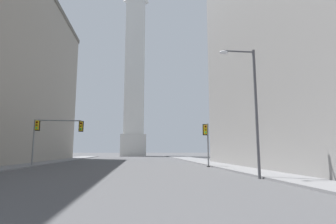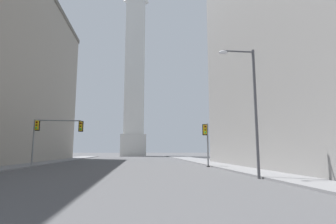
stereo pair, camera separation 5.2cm
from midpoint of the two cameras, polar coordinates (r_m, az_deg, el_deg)
The scene contains 6 objects.
sidewalk_left at distance 34.34m, azimuth -32.00°, elevation -10.14°, with size 5.00×102.12×0.15m, color slate.
sidewalk_right at distance 32.88m, azimuth 13.29°, elevation -11.29°, with size 5.00×102.12×0.15m, color slate.
obelisk at distance 89.50m, azimuth -7.22°, elevation 9.00°, with size 7.95×7.95×60.07m.
traffic_light_mid_left at distance 34.56m, azimuth -24.05°, elevation -3.65°, with size 5.87×0.52×5.58m.
traffic_light_mid_right at distance 31.05m, azimuth 8.42°, elevation -5.65°, with size 0.76×0.52×5.00m.
street_lamp at distance 19.34m, azimuth 17.55°, elevation 2.72°, with size 2.64×0.36×9.11m.
Camera 2 is at (1.95, -0.36, 1.92)m, focal length 28.00 mm.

